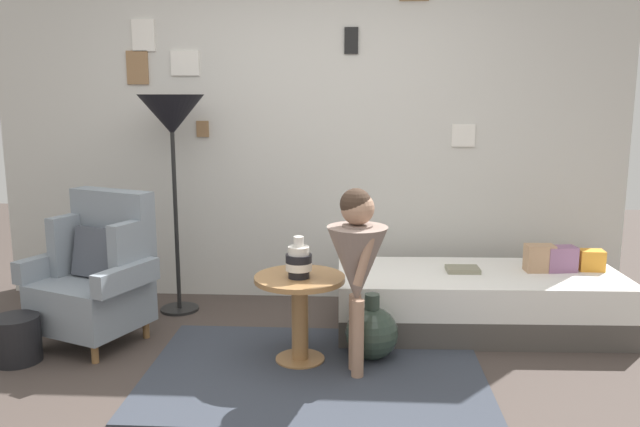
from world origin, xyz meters
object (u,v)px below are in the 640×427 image
at_px(floor_lamp, 172,122).
at_px(magazine_basket, 17,339).
at_px(book_on_daybed, 463,269).
at_px(vase_striped, 299,261).
at_px(demijohn_near, 372,333).
at_px(person_child, 357,258).
at_px(daybed, 478,301).
at_px(side_table, 300,301).
at_px(armchair, 98,275).

distance_m(floor_lamp, magazine_basket, 1.74).
bearing_deg(book_on_daybed, vase_striped, -148.23).
relative_size(demijohn_near, magazine_basket, 1.45).
bearing_deg(book_on_daybed, person_child, -132.41).
height_order(daybed, floor_lamp, floor_lamp).
height_order(daybed, magazine_basket, daybed).
distance_m(floor_lamp, book_on_daybed, 2.27).
relative_size(person_child, magazine_basket, 3.86).
distance_m(daybed, demijohn_near, 0.92).
relative_size(daybed, person_child, 1.78).
distance_m(side_table, demijohn_near, 0.48).
xyz_separation_m(side_table, demijohn_near, (0.43, 0.06, -0.21)).
height_order(side_table, floor_lamp, floor_lamp).
bearing_deg(magazine_basket, vase_striped, 2.48).
height_order(floor_lamp, person_child, floor_lamp).
bearing_deg(demijohn_near, side_table, -171.47).
relative_size(side_table, vase_striped, 2.19).
height_order(book_on_daybed, demijohn_near, book_on_daybed).
distance_m(demijohn_near, magazine_basket, 2.13).
relative_size(daybed, side_table, 3.57).
xyz_separation_m(side_table, floor_lamp, (-0.98, 0.87, 1.02)).
bearing_deg(person_child, magazine_basket, 178.35).
xyz_separation_m(floor_lamp, magazine_basket, (-0.72, -0.97, -1.25)).
bearing_deg(person_child, daybed, 43.00).
relative_size(daybed, demijohn_near, 4.72).
bearing_deg(side_table, demijohn_near, 8.53).
xyz_separation_m(floor_lamp, person_child, (1.31, -1.03, -0.71)).
relative_size(armchair, person_child, 0.90).
relative_size(side_table, book_on_daybed, 2.44).
bearing_deg(armchair, person_child, -14.42).
height_order(armchair, floor_lamp, floor_lamp).
distance_m(book_on_daybed, magazine_basket, 2.86).
height_order(vase_striped, magazine_basket, vase_striped).
height_order(floor_lamp, demijohn_near, floor_lamp).
relative_size(book_on_daybed, demijohn_near, 0.54).
distance_m(person_child, demijohn_near, 0.58).
distance_m(side_table, magazine_basket, 1.71).
relative_size(vase_striped, book_on_daybed, 1.12).
bearing_deg(demijohn_near, floor_lamp, 150.36).
bearing_deg(magazine_basket, demijohn_near, 4.53).
relative_size(armchair, daybed, 0.50).
distance_m(armchair, floor_lamp, 1.18).
bearing_deg(person_child, armchair, 165.58).
bearing_deg(vase_striped, armchair, 167.41).
bearing_deg(book_on_daybed, floor_lamp, 173.17).
bearing_deg(vase_striped, person_child, -21.32).
distance_m(vase_striped, person_child, 0.37).
bearing_deg(armchair, daybed, 7.85).
xyz_separation_m(person_child, magazine_basket, (-2.03, 0.06, -0.55)).
bearing_deg(side_table, floor_lamp, 138.50).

